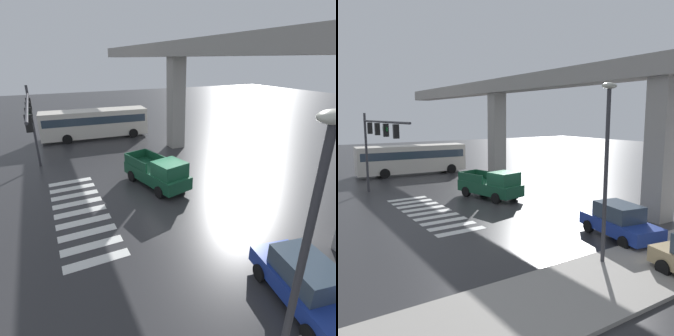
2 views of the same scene
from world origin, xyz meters
TOP-DOWN VIEW (x-y plane):
  - ground_plane at (0.00, 0.00)m, footprint 120.00×120.00m
  - crosswalk_stripes at (-0.00, -5.25)m, footprint 9.35×2.80m
  - elevated_overpass at (0.00, 5.11)m, footprint 57.81×2.00m
  - pickup_truck at (-1.13, 0.01)m, footprint 5.40×3.02m
  - city_bus at (-15.07, -1.21)m, footprint 3.35×10.95m
  - sedan_blue at (9.56, 0.84)m, footprint 4.55×2.53m
  - traffic_signal_mast at (-4.99, -7.00)m, footprint 10.89×0.32m
  - street_lamp_near_corner at (11.34, -2.31)m, footprint 0.44×0.70m

SIDE VIEW (x-z plane):
  - ground_plane at x=0.00m, z-range 0.00..0.00m
  - crosswalk_stripes at x=0.00m, z-range 0.00..0.01m
  - sedan_blue at x=9.56m, z-range -0.01..1.71m
  - pickup_truck at x=-1.13m, z-range -0.05..2.03m
  - city_bus at x=-15.07m, z-range 0.23..3.22m
  - street_lamp_near_corner at x=11.34m, z-range 0.94..8.18m
  - traffic_signal_mast at x=-4.99m, z-range 1.58..7.78m
  - elevated_overpass at x=0.00m, z-range 3.29..12.61m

